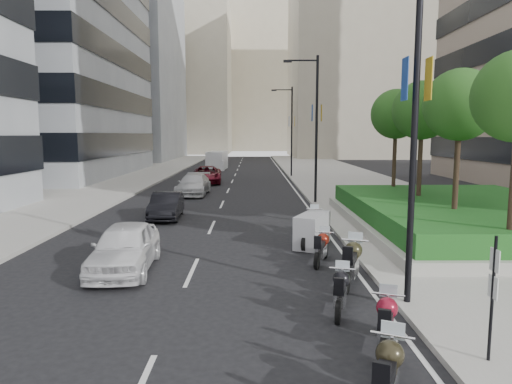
{
  "coord_description": "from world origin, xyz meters",
  "views": [
    {
      "loc": [
        0.44,
        -9.96,
        4.3
      ],
      "look_at": [
        0.56,
        8.27,
        2.0
      ],
      "focal_mm": 32.0,
      "sensor_mm": 36.0,
      "label": 1
    }
  ],
  "objects_px": {
    "motorcycle_2": "(341,291)",
    "car_a": "(125,247)",
    "lamp_post_0": "(409,102)",
    "motorcycle_6": "(315,222)",
    "car_b": "(166,206)",
    "lamp_post_2": "(290,127)",
    "car_c": "(194,185)",
    "lamp_post_1": "(314,122)",
    "parking_sign": "(493,292)",
    "motorcycle_0": "(387,376)",
    "motorcycle_1": "(386,324)",
    "motorcycle_3": "(352,262)",
    "delivery_van": "(217,161)",
    "motorcycle_5": "(312,230)",
    "motorcycle_4": "(322,248)",
    "car_d": "(207,175)"
  },
  "relations": [
    {
      "from": "lamp_post_2",
      "to": "car_c",
      "type": "distance_m",
      "value": 16.24
    },
    {
      "from": "motorcycle_2",
      "to": "car_b",
      "type": "distance_m",
      "value": 14.14
    },
    {
      "from": "lamp_post_1",
      "to": "parking_sign",
      "type": "xyz_separation_m",
      "value": [
        0.66,
        -20.0,
        -3.61
      ]
    },
    {
      "from": "motorcycle_2",
      "to": "delivery_van",
      "type": "relative_size",
      "value": 0.35
    },
    {
      "from": "motorcycle_3",
      "to": "car_a",
      "type": "distance_m",
      "value": 7.05
    },
    {
      "from": "motorcycle_1",
      "to": "car_a",
      "type": "bearing_deg",
      "value": 70.63
    },
    {
      "from": "lamp_post_2",
      "to": "motorcycle_0",
      "type": "height_order",
      "value": "lamp_post_2"
    },
    {
      "from": "motorcycle_3",
      "to": "car_b",
      "type": "height_order",
      "value": "car_b"
    },
    {
      "from": "motorcycle_5",
      "to": "delivery_van",
      "type": "xyz_separation_m",
      "value": [
        -6.75,
        39.1,
        0.4
      ]
    },
    {
      "from": "lamp_post_2",
      "to": "parking_sign",
      "type": "bearing_deg",
      "value": -89.01
    },
    {
      "from": "motorcycle_2",
      "to": "car_b",
      "type": "height_order",
      "value": "car_b"
    },
    {
      "from": "motorcycle_2",
      "to": "delivery_van",
      "type": "bearing_deg",
      "value": 23.27
    },
    {
      "from": "lamp_post_0",
      "to": "lamp_post_1",
      "type": "height_order",
      "value": "same"
    },
    {
      "from": "parking_sign",
      "to": "car_a",
      "type": "xyz_separation_m",
      "value": [
        -8.42,
        6.16,
        -0.7
      ]
    },
    {
      "from": "lamp_post_2",
      "to": "motorcycle_2",
      "type": "xyz_separation_m",
      "value": [
        -1.58,
        -35.29,
        -4.54
      ]
    },
    {
      "from": "motorcycle_1",
      "to": "motorcycle_4",
      "type": "xyz_separation_m",
      "value": [
        -0.36,
        6.22,
        -0.01
      ]
    },
    {
      "from": "lamp_post_2",
      "to": "motorcycle_4",
      "type": "bearing_deg",
      "value": -92.59
    },
    {
      "from": "motorcycle_0",
      "to": "motorcycle_3",
      "type": "height_order",
      "value": "motorcycle_3"
    },
    {
      "from": "lamp_post_1",
      "to": "parking_sign",
      "type": "height_order",
      "value": "lamp_post_1"
    },
    {
      "from": "car_b",
      "to": "lamp_post_1",
      "type": "bearing_deg",
      "value": 27.74
    },
    {
      "from": "lamp_post_0",
      "to": "car_d",
      "type": "distance_m",
      "value": 30.73
    },
    {
      "from": "car_a",
      "to": "motorcycle_5",
      "type": "bearing_deg",
      "value": 22.67
    },
    {
      "from": "car_a",
      "to": "car_d",
      "type": "bearing_deg",
      "value": 86.8
    },
    {
      "from": "delivery_van",
      "to": "car_d",
      "type": "bearing_deg",
      "value": -84.64
    },
    {
      "from": "lamp_post_1",
      "to": "motorcycle_0",
      "type": "xyz_separation_m",
      "value": [
        -1.61,
        -21.3,
        -4.5
      ]
    },
    {
      "from": "motorcycle_6",
      "to": "lamp_post_2",
      "type": "bearing_deg",
      "value": 2.89
    },
    {
      "from": "motorcycle_4",
      "to": "motorcycle_0",
      "type": "bearing_deg",
      "value": -161.92
    },
    {
      "from": "car_c",
      "to": "car_d",
      "type": "height_order",
      "value": "car_d"
    },
    {
      "from": "motorcycle_2",
      "to": "car_a",
      "type": "xyz_separation_m",
      "value": [
        -6.19,
        3.45,
        0.24
      ]
    },
    {
      "from": "motorcycle_4",
      "to": "motorcycle_5",
      "type": "distance_m",
      "value": 2.3
    },
    {
      "from": "motorcycle_0",
      "to": "car_d",
      "type": "relative_size",
      "value": 0.36
    },
    {
      "from": "motorcycle_3",
      "to": "car_b",
      "type": "bearing_deg",
      "value": 55.86
    },
    {
      "from": "motorcycle_4",
      "to": "lamp_post_0",
      "type": "bearing_deg",
      "value": -140.92
    },
    {
      "from": "car_d",
      "to": "delivery_van",
      "type": "relative_size",
      "value": 1.0
    },
    {
      "from": "parking_sign",
      "to": "car_d",
      "type": "height_order",
      "value": "parking_sign"
    },
    {
      "from": "lamp_post_0",
      "to": "motorcycle_0",
      "type": "distance_m",
      "value": 6.43
    },
    {
      "from": "motorcycle_3",
      "to": "lamp_post_1",
      "type": "bearing_deg",
      "value": 17.45
    },
    {
      "from": "parking_sign",
      "to": "car_c",
      "type": "bearing_deg",
      "value": 109.39
    },
    {
      "from": "lamp_post_0",
      "to": "motorcycle_6",
      "type": "distance_m",
      "value": 9.59
    },
    {
      "from": "parking_sign",
      "to": "motorcycle_3",
      "type": "height_order",
      "value": "parking_sign"
    },
    {
      "from": "lamp_post_0",
      "to": "car_b",
      "type": "xyz_separation_m",
      "value": [
        -8.17,
        12.21,
        -4.4
      ]
    },
    {
      "from": "car_c",
      "to": "car_d",
      "type": "relative_size",
      "value": 0.94
    },
    {
      "from": "motorcycle_5",
      "to": "car_a",
      "type": "height_order",
      "value": "car_a"
    },
    {
      "from": "parking_sign",
      "to": "motorcycle_2",
      "type": "xyz_separation_m",
      "value": [
        -2.23,
        2.71,
        -0.93
      ]
    },
    {
      "from": "motorcycle_1",
      "to": "motorcycle_6",
      "type": "xyz_separation_m",
      "value": [
        0.01,
        10.66,
        0.02
      ]
    },
    {
      "from": "motorcycle_1",
      "to": "motorcycle_6",
      "type": "distance_m",
      "value": 10.66
    },
    {
      "from": "motorcycle_2",
      "to": "motorcycle_5",
      "type": "height_order",
      "value": "motorcycle_5"
    },
    {
      "from": "lamp_post_2",
      "to": "motorcycle_1",
      "type": "relative_size",
      "value": 4.6
    },
    {
      "from": "lamp_post_2",
      "to": "delivery_van",
      "type": "distance_m",
      "value": 13.8
    },
    {
      "from": "lamp_post_0",
      "to": "lamp_post_2",
      "type": "distance_m",
      "value": 35.0
    }
  ]
}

